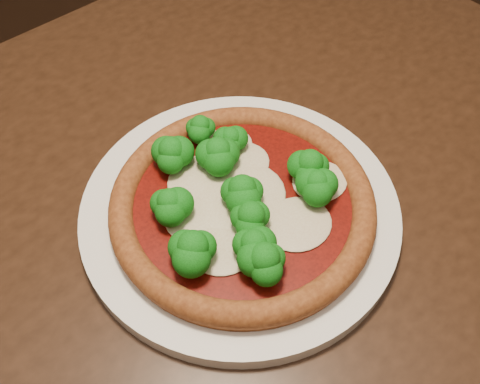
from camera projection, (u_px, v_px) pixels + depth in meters
dining_table at (206, 269)px, 0.64m from camera, size 1.25×1.00×0.75m
plate at (240, 210)px, 0.57m from camera, size 0.34×0.34×0.02m
pizza at (240, 201)px, 0.54m from camera, size 0.27×0.27×0.06m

